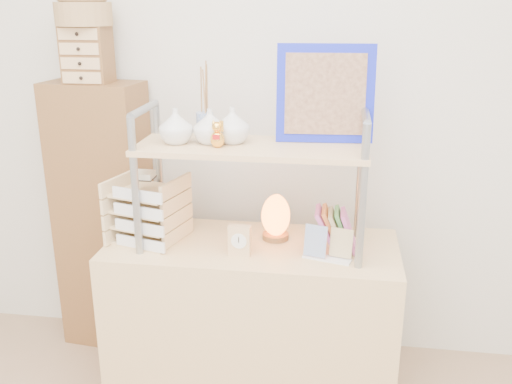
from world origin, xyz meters
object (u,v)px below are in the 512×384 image
(letter_tray, at_px, (147,214))
(cabinet, at_px, (104,219))
(salt_lamp, at_px, (276,217))
(desk, at_px, (252,323))

(letter_tray, bearing_deg, cabinet, 133.02)
(letter_tray, relative_size, salt_lamp, 1.54)
(salt_lamp, bearing_deg, cabinet, 161.54)
(salt_lamp, bearing_deg, desk, -141.06)
(cabinet, bearing_deg, desk, -18.62)
(desk, bearing_deg, cabinet, 155.26)
(desk, bearing_deg, salt_lamp, 38.94)
(cabinet, bearing_deg, salt_lamp, -12.34)
(desk, distance_m, letter_tray, 0.66)
(desk, xyz_separation_m, letter_tray, (-0.43, -0.02, 0.50))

